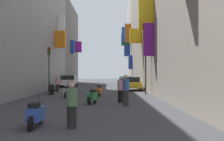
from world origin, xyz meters
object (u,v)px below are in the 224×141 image
object	(u,v)px
scooter_silver	(67,91)
pedestrian_near_left	(72,106)
parked_car_blue	(126,81)
pedestrian_near_right	(57,84)
pedestrian_crossing	(121,90)
pedestrian_mid_street	(126,90)
parked_car_yellow	(131,83)
scooter_orange	(99,90)
scooter_green	(92,96)
traffic_light_far_corner	(146,59)
traffic_light_near_corner	(49,62)
scooter_blue	(36,114)
scooter_black	(51,89)
parked_car_white	(69,81)

from	to	relation	value
scooter_silver	pedestrian_near_left	distance (m)	13.35
parked_car_blue	pedestrian_near_right	distance (m)	15.09
pedestrian_crossing	pedestrian_near_right	bearing A→B (deg)	118.50
pedestrian_crossing	pedestrian_mid_street	size ratio (longest dim) A/B	0.92
pedestrian_crossing	pedestrian_mid_street	distance (m)	1.86
parked_car_yellow	scooter_orange	world-z (taller)	parked_car_yellow
pedestrian_near_left	parked_car_yellow	bearing A→B (deg)	80.88
scooter_green	pedestrian_mid_street	size ratio (longest dim) A/B	0.99
scooter_orange	traffic_light_far_corner	distance (m)	5.27
scooter_green	traffic_light_near_corner	bearing A→B (deg)	112.42
parked_car_blue	scooter_orange	bearing A→B (deg)	-99.82
scooter_blue	pedestrian_near_right	distance (m)	19.40
scooter_green	pedestrian_near_right	world-z (taller)	pedestrian_near_right
scooter_silver	scooter_orange	distance (m)	2.65
parked_car_blue	scooter_green	size ratio (longest dim) A/B	2.25
scooter_blue	pedestrian_crossing	xyz separation A→B (m)	(3.23, 8.58, 0.34)
scooter_black	pedestrian_mid_street	distance (m)	11.37
scooter_blue	parked_car_white	bearing A→B (deg)	95.32
scooter_black	pedestrian_mid_street	xyz separation A→B (m)	(6.03, -9.63, 0.42)
scooter_black	scooter_silver	bearing A→B (deg)	-61.62
parked_car_yellow	pedestrian_crossing	world-z (taller)	pedestrian_crossing
parked_car_white	pedestrian_near_right	xyz separation A→B (m)	(0.26, -10.97, -0.04)
pedestrian_crossing	parked_car_blue	bearing A→B (deg)	86.07
traffic_light_far_corner	pedestrian_crossing	bearing A→B (deg)	-108.09
scooter_green	scooter_silver	size ratio (longest dim) A/B	0.88
parked_car_blue	scooter_silver	world-z (taller)	parked_car_blue
pedestrian_near_right	scooter_orange	bearing A→B (deg)	-50.76
scooter_black	pedestrian_crossing	world-z (taller)	pedestrian_crossing
parked_car_white	parked_car_yellow	distance (m)	11.10
parked_car_white	scooter_blue	distance (m)	30.33
scooter_green	pedestrian_near_right	size ratio (longest dim) A/B	1.13
pedestrian_near_left	parked_car_blue	bearing A→B (deg)	83.70
pedestrian_near_left	pedestrian_near_right	bearing A→B (deg)	101.11
scooter_blue	traffic_light_far_corner	world-z (taller)	traffic_light_far_corner
parked_car_white	pedestrian_near_right	world-z (taller)	pedestrian_near_right
scooter_orange	pedestrian_near_right	bearing A→B (deg)	129.24
parked_car_white	pedestrian_near_right	size ratio (longest dim) A/B	2.80
parked_car_blue	pedestrian_mid_street	size ratio (longest dim) A/B	2.23
scooter_black	pedestrian_crossing	bearing A→B (deg)	-53.32
parked_car_blue	scooter_black	bearing A→B (deg)	-114.93
parked_car_blue	scooter_green	xyz separation A→B (m)	(-3.37, -24.51, -0.27)
parked_car_yellow	scooter_black	world-z (taller)	parked_car_yellow
scooter_black	scooter_silver	world-z (taller)	same
pedestrian_crossing	pedestrian_mid_street	bearing A→B (deg)	-83.03
scooter_green	scooter_blue	xyz separation A→B (m)	(-1.49, -7.86, 0.00)
scooter_black	scooter_orange	distance (m)	4.86
scooter_black	pedestrian_near_left	distance (m)	17.05
parked_car_white	pedestrian_mid_street	world-z (taller)	pedestrian_mid_street
parked_car_blue	pedestrian_crossing	xyz separation A→B (m)	(-1.63, -23.80, 0.07)
parked_car_yellow	traffic_light_far_corner	size ratio (longest dim) A/B	0.91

